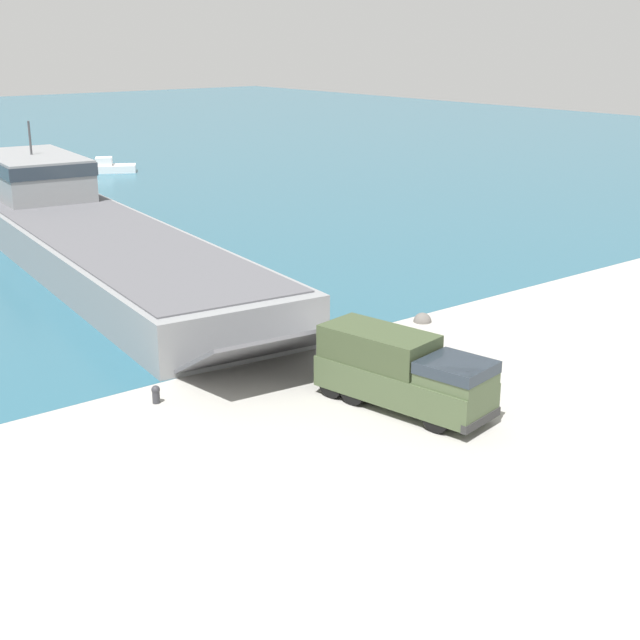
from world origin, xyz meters
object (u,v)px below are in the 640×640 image
(landing_craft, at_px, (82,228))
(moored_boat_a, at_px, (108,167))
(military_truck, at_px, (403,371))
(soldier_on_ramp, at_px, (444,370))
(mooring_bollard, at_px, (156,394))

(landing_craft, relative_size, moored_boat_a, 7.40)
(military_truck, bearing_deg, moored_boat_a, 153.41)
(military_truck, height_order, soldier_on_ramp, military_truck)
(landing_craft, height_order, military_truck, landing_craft)
(military_truck, bearing_deg, mooring_bollard, -141.83)
(landing_craft, bearing_deg, soldier_on_ramp, -80.35)
(military_truck, distance_m, mooring_bollard, 9.70)
(military_truck, bearing_deg, landing_craft, 168.14)
(landing_craft, relative_size, soldier_on_ramp, 27.20)
(landing_craft, bearing_deg, mooring_bollard, -101.72)
(military_truck, distance_m, soldier_on_ramp, 2.51)
(moored_boat_a, relative_size, mooring_bollard, 8.17)
(landing_craft, height_order, moored_boat_a, landing_craft)
(landing_craft, xyz_separation_m, moored_boat_a, (17.56, 33.41, -1.42))
(soldier_on_ramp, bearing_deg, military_truck, -149.36)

